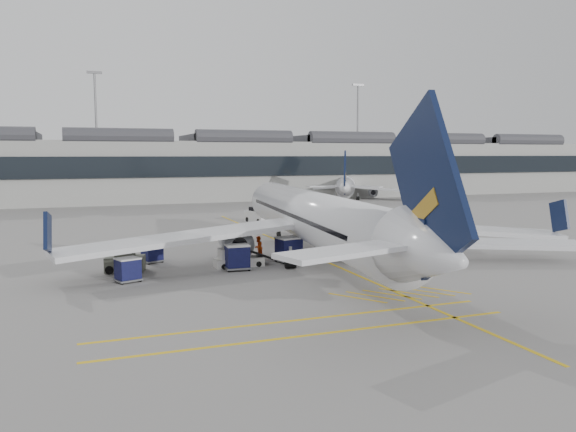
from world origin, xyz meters
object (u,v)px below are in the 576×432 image
object	(u,v)px
belt_loader	(238,260)
ramp_agent_b	(258,247)
ramp_agent_a	(242,243)
airliner_main	(318,219)
pushback_tug	(125,263)
baggage_cart_a	(289,249)

from	to	relation	value
belt_loader	ramp_agent_b	size ratio (longest dim) A/B	2.44
ramp_agent_a	ramp_agent_b	bearing A→B (deg)	-135.37
airliner_main	pushback_tug	size ratio (longest dim) A/B	14.32
belt_loader	ramp_agent_a	bearing A→B (deg)	69.51
baggage_cart_a	pushback_tug	size ratio (longest dim) A/B	0.71
pushback_tug	baggage_cart_a	bearing A→B (deg)	10.73
ramp_agent_a	pushback_tug	bearing A→B (deg)	141.63
belt_loader	ramp_agent_a	xyz separation A→B (m)	(1.84, 5.31, 0.42)
ramp_agent_a	ramp_agent_b	world-z (taller)	ramp_agent_a
baggage_cart_a	ramp_agent_b	distance (m)	3.03
ramp_agent_b	airliner_main	bearing A→B (deg)	99.51
airliner_main	belt_loader	size ratio (longest dim) A/B	9.69
airliner_main	ramp_agent_b	size ratio (longest dim) A/B	23.61
ramp_agent_a	ramp_agent_b	size ratio (longest dim) A/B	1.03
baggage_cart_a	ramp_agent_a	world-z (taller)	baggage_cart_a
ramp_agent_b	baggage_cart_a	bearing A→B (deg)	84.56
belt_loader	baggage_cart_a	world-z (taller)	baggage_cart_a
ramp_agent_b	pushback_tug	world-z (taller)	ramp_agent_b
baggage_cart_a	ramp_agent_a	xyz separation A→B (m)	(-2.55, 4.91, -0.12)
baggage_cart_a	pushback_tug	xyz separation A→B (m)	(-12.75, 0.66, -0.40)
airliner_main	ramp_agent_a	distance (m)	7.80
baggage_cart_a	ramp_agent_b	size ratio (longest dim) A/B	1.17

